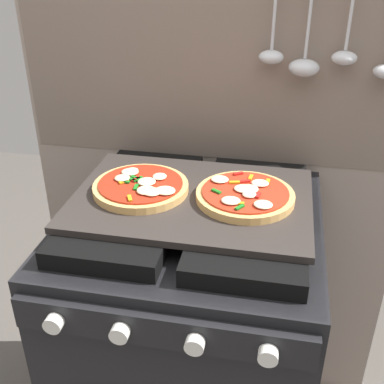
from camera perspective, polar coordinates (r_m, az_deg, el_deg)
name	(u,v)px	position (r m, az deg, el deg)	size (l,w,h in m)	color
kitchen_backsplash	(215,180)	(1.45, 2.69, 1.43)	(1.10, 0.09, 1.55)	gray
stove	(192,344)	(1.38, -0.01, -17.60)	(0.60, 0.64, 0.90)	black
baking_tray	(192,199)	(1.10, 0.00, -0.82)	(0.54, 0.38, 0.02)	#2D2826
pizza_left	(141,187)	(1.12, -6.06, 0.63)	(0.22, 0.22, 0.03)	tan
pizza_right	(245,195)	(1.08, 6.31, -0.35)	(0.22, 0.22, 0.03)	tan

